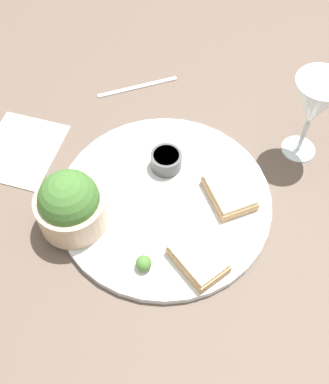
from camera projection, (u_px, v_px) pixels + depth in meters
The scene contains 10 objects.
ground_plane at pixel (164, 203), 0.80m from camera, with size 4.00×4.00×0.00m, color brown.
dinner_plate at pixel (164, 201), 0.80m from camera, with size 0.35×0.35×0.01m.
salad_bowl at pixel (70, 205), 0.73m from camera, with size 0.11×0.11×0.11m.
sauce_ramekin at pixel (166, 160), 0.81m from camera, with size 0.05×0.05×0.03m.
cheese_toast_near at pixel (230, 192), 0.78m from camera, with size 0.11×0.10×0.03m.
cheese_toast_far at pixel (198, 259), 0.72m from camera, with size 0.10×0.08×0.03m.
wine_glass at pixel (315, 105), 0.77m from camera, with size 0.08×0.08×0.17m.
garnish at pixel (144, 263), 0.71m from camera, with size 0.02×0.02×0.02m.
napkin at pixel (21, 149), 0.86m from camera, with size 0.17×0.18×0.01m.
fork at pixel (138, 87), 0.95m from camera, with size 0.11×0.13×0.01m.
Camera 1 is at (0.24, -0.35, 0.68)m, focal length 45.00 mm.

